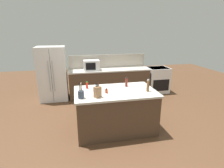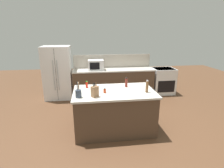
{
  "view_description": "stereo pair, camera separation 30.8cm",
  "coord_description": "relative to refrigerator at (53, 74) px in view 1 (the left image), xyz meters",
  "views": [
    {
      "loc": [
        -0.82,
        -3.53,
        2.21
      ],
      "look_at": [
        0.0,
        0.35,
        0.99
      ],
      "focal_mm": 28.0,
      "sensor_mm": 36.0,
      "label": 1
    },
    {
      "loc": [
        -0.52,
        -3.58,
        2.21
      ],
      "look_at": [
        0.0,
        0.35,
        0.99
      ],
      "focal_mm": 28.0,
      "sensor_mm": 36.0,
      "label": 2
    }
  ],
  "objects": [
    {
      "name": "wall_backsplash",
      "position": [
        1.86,
        0.27,
        0.3
      ],
      "size": [
        2.73,
        0.03,
        0.46
      ],
      "primitive_type": "cube",
      "color": "#B2A899",
      "rests_on": "back_counter_run"
    },
    {
      "name": "back_counter_run",
      "position": [
        1.86,
        -0.05,
        -0.4
      ],
      "size": [
        2.77,
        0.66,
        0.94
      ],
      "color": "#4C3828",
      "rests_on": "ground_plane"
    },
    {
      "name": "range_oven",
      "position": [
        3.67,
        -0.05,
        -0.4
      ],
      "size": [
        0.76,
        0.65,
        0.92
      ],
      "color": "white",
      "rests_on": "ground_plane"
    },
    {
      "name": "utensil_crock",
      "position": [
        0.81,
        -2.54,
        0.15
      ],
      "size": [
        0.12,
        0.12,
        0.32
      ],
      "color": "#333D4C",
      "rests_on": "kitchen_island"
    },
    {
      "name": "pepper_grinder",
      "position": [
        2.25,
        -2.43,
        0.2
      ],
      "size": [
        0.06,
        0.06,
        0.27
      ],
      "color": "brown",
      "rests_on": "kitchen_island"
    },
    {
      "name": "knife_block",
      "position": [
        1.13,
        -2.55,
        0.19
      ],
      "size": [
        0.16,
        0.16,
        0.29
      ],
      "rotation": [
        0.0,
        0.0,
        0.59
      ],
      "color": "#936B47",
      "rests_on": "kitchen_island"
    },
    {
      "name": "kitchen_island",
      "position": [
        1.56,
        -2.25,
        -0.4
      ],
      "size": [
        1.78,
        1.09,
        0.94
      ],
      "color": "#4C3828",
      "rests_on": "ground_plane"
    },
    {
      "name": "spice_jar_paprika",
      "position": [
        1.35,
        -2.35,
        0.12
      ],
      "size": [
        0.06,
        0.06,
        0.1
      ],
      "color": "#B73D1E",
      "rests_on": "kitchen_island"
    },
    {
      "name": "hot_sauce_bottle",
      "position": [
        0.97,
        -1.96,
        0.15
      ],
      "size": [
        0.05,
        0.05,
        0.16
      ],
      "color": "red",
      "rests_on": "kitchen_island"
    },
    {
      "name": "refrigerator",
      "position": [
        0.0,
        0.0,
        0.0
      ],
      "size": [
        0.88,
        0.75,
        1.74
      ],
      "color": "white",
      "rests_on": "ground_plane"
    },
    {
      "name": "microwave",
      "position": [
        1.26,
        -0.05,
        0.24
      ],
      "size": [
        0.51,
        0.39,
        0.33
      ],
      "color": "white",
      "rests_on": "back_counter_run"
    },
    {
      "name": "ground_plane",
      "position": [
        1.56,
        -2.25,
        -0.87
      ],
      "size": [
        14.0,
        14.0,
        0.0
      ],
      "primitive_type": "plane",
      "color": "brown"
    },
    {
      "name": "vinegar_bottle",
      "position": [
        1.89,
        -2.01,
        0.18
      ],
      "size": [
        0.06,
        0.06,
        0.23
      ],
      "color": "maroon",
      "rests_on": "kitchen_island"
    }
  ]
}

